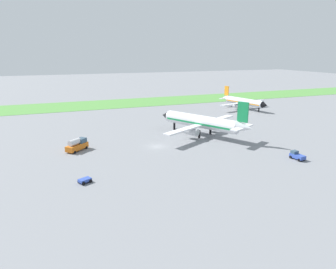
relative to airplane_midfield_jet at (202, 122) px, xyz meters
name	(u,v)px	position (x,y,z in m)	size (l,w,h in m)	color
ground_plane	(157,146)	(-16.87, -5.65, -4.35)	(600.00, 600.00, 0.00)	gray
grass_taxiway_strip	(108,104)	(-16.87, 70.23, -4.31)	(360.00, 28.00, 0.08)	#549342
airplane_midfield_jet	(202,122)	(0.00, 0.00, 0.00)	(31.26, 31.19, 12.07)	white
airplane_parked_jet_far	(243,102)	(38.59, 34.18, -0.89)	(26.80, 26.47, 9.60)	silver
fuel_truck_near_gate	(77,145)	(-37.88, -1.37, -2.76)	(6.36, 6.23, 3.29)	orange
baggage_cart_midfield	(85,180)	(-38.40, -23.55, -3.78)	(2.91, 2.63, 0.90)	#334FB2
pushback_tug_by_runway	(297,156)	(11.71, -27.83, -3.43)	(2.36, 3.76, 1.95)	#334FB2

